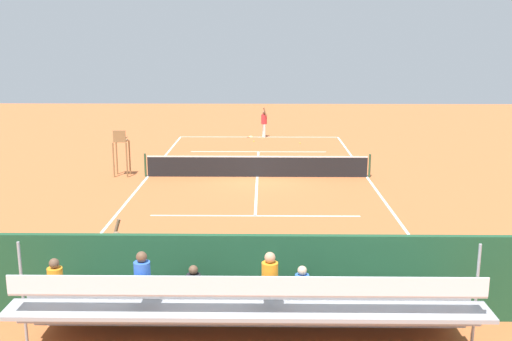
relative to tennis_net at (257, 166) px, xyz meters
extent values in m
plane|color=#BC6033|center=(0.00, 0.00, -0.50)|extent=(60.00, 60.00, 0.00)
cube|color=white|center=(0.00, -11.00, -0.50)|extent=(10.00, 0.10, 0.01)
cube|color=white|center=(0.00, 11.00, -0.50)|extent=(10.00, 0.10, 0.01)
cube|color=white|center=(-5.00, 0.00, -0.50)|extent=(0.10, 22.00, 0.01)
cube|color=white|center=(5.00, 0.00, -0.50)|extent=(0.10, 22.00, 0.01)
cube|color=white|center=(0.00, -6.05, -0.50)|extent=(7.50, 0.10, 0.01)
cube|color=white|center=(0.00, 6.05, -0.50)|extent=(7.50, 0.10, 0.01)
cube|color=white|center=(0.00, 0.00, -0.50)|extent=(0.10, 12.10, 0.01)
cube|color=white|center=(0.00, -11.00, -0.50)|extent=(0.10, 0.30, 0.01)
cube|color=black|center=(0.00, 0.00, -0.05)|extent=(10.00, 0.02, 0.91)
cube|color=white|center=(0.00, 0.00, 0.44)|extent=(10.00, 0.04, 0.06)
cylinder|color=#2D5133|center=(-5.10, 0.00, 0.03)|extent=(0.10, 0.10, 1.07)
cylinder|color=#2D5133|center=(5.10, 0.00, 0.03)|extent=(0.10, 0.10, 1.07)
cube|color=#1E4C2D|center=(0.00, 14.00, 0.50)|extent=(18.00, 0.16, 2.00)
cube|color=#9EA0A5|center=(0.00, 14.35, -0.28)|extent=(9.00, 0.10, 0.45)
cube|color=#9EA0A5|center=(0.00, 14.70, -0.09)|extent=(9.00, 0.80, 0.08)
cube|color=#9EA0A5|center=(0.00, 14.32, -0.28)|extent=(9.00, 0.04, 0.45)
cube|color=silver|center=(0.00, 14.80, 0.33)|extent=(8.60, 0.36, 0.04)
cube|color=silver|center=(0.00, 14.98, 0.53)|extent=(8.60, 0.03, 0.36)
cube|color=#9EA0A5|center=(0.00, 15.50, 0.36)|extent=(9.00, 0.80, 0.08)
cube|color=#9EA0A5|center=(0.00, 15.12, 0.17)|extent=(9.00, 0.04, 0.45)
cube|color=silver|center=(0.00, 15.60, 0.78)|extent=(8.60, 0.36, 0.04)
cube|color=silver|center=(0.00, 15.78, 0.98)|extent=(8.60, 0.03, 0.36)
cube|color=#9EA0A5|center=(0.00, 16.30, 0.81)|extent=(9.00, 0.80, 0.08)
cube|color=#9EA0A5|center=(0.00, 15.92, 0.62)|extent=(9.00, 0.04, 0.45)
cube|color=silver|center=(0.00, 16.40, 1.23)|extent=(8.60, 0.36, 0.04)
cube|color=silver|center=(0.00, 16.58, 1.43)|extent=(8.60, 0.03, 0.36)
cylinder|color=#9EA0A5|center=(-4.50, 15.50, 0.67)|extent=(0.06, 0.06, 2.35)
cylinder|color=#9EA0A5|center=(4.50, 15.50, 0.67)|extent=(0.06, 0.06, 2.35)
cube|color=#2D2D33|center=(-1.11, 14.63, 0.37)|extent=(0.32, 0.40, 0.12)
cylinder|color=blue|center=(-1.11, 14.75, 0.65)|extent=(0.30, 0.30, 0.45)
sphere|color=beige|center=(-1.11, 14.75, 0.98)|extent=(0.20, 0.20, 0.20)
cube|color=#2D2D33|center=(1.91, 16.23, 1.27)|extent=(0.32, 0.40, 0.12)
cylinder|color=blue|center=(1.91, 16.35, 1.55)|extent=(0.30, 0.30, 0.45)
sphere|color=brown|center=(1.91, 16.35, 1.88)|extent=(0.20, 0.20, 0.20)
cube|color=#2D2D33|center=(3.80, 15.43, 0.82)|extent=(0.32, 0.40, 0.12)
cylinder|color=orange|center=(3.80, 15.55, 1.10)|extent=(0.30, 0.30, 0.45)
sphere|color=brown|center=(3.80, 15.55, 1.43)|extent=(0.20, 0.20, 0.20)
cube|color=#2D2D33|center=(1.17, 14.63, 0.37)|extent=(0.32, 0.40, 0.12)
cylinder|color=black|center=(1.17, 14.75, 0.65)|extent=(0.30, 0.30, 0.45)
sphere|color=brown|center=(1.17, 14.75, 0.98)|extent=(0.20, 0.20, 0.20)
cube|color=#2D2D33|center=(-0.42, 16.23, 1.27)|extent=(0.32, 0.40, 0.12)
cylinder|color=orange|center=(-0.42, 16.35, 1.55)|extent=(0.30, 0.30, 0.45)
sphere|color=tan|center=(-0.42, 16.35, 1.88)|extent=(0.20, 0.20, 0.20)
cylinder|color=olive|center=(5.90, -0.45, 0.30)|extent=(0.07, 0.07, 1.60)
cylinder|color=olive|center=(6.50, -0.45, 0.30)|extent=(0.07, 0.07, 1.60)
cylinder|color=olive|center=(5.90, 0.15, 0.30)|extent=(0.07, 0.07, 1.60)
cylinder|color=olive|center=(6.50, 0.15, 0.30)|extent=(0.07, 0.07, 1.60)
cube|color=olive|center=(6.20, -0.15, 1.13)|extent=(0.56, 0.56, 0.06)
cube|color=olive|center=(6.20, 0.09, 1.40)|extent=(0.56, 0.06, 0.48)
cube|color=olive|center=(5.94, -0.15, 1.28)|extent=(0.04, 0.48, 0.04)
cube|color=olive|center=(6.46, -0.15, 1.28)|extent=(0.04, 0.48, 0.04)
cube|color=#9E754C|center=(-2.34, 13.20, -0.05)|extent=(1.80, 0.40, 0.05)
cylinder|color=#9E754C|center=(-3.09, 13.20, -0.28)|extent=(0.06, 0.06, 0.45)
cylinder|color=#9E754C|center=(-1.59, 13.20, -0.28)|extent=(0.06, 0.06, 0.45)
cube|color=#9E754C|center=(-2.34, 13.38, 0.25)|extent=(1.80, 0.04, 0.36)
cube|color=black|center=(-0.56, 13.40, -0.32)|extent=(0.90, 0.36, 0.36)
cylinder|color=white|center=(-0.28, -11.05, -0.08)|extent=(0.14, 0.14, 0.85)
cylinder|color=white|center=(-0.33, -10.84, -0.08)|extent=(0.14, 0.14, 0.85)
cylinder|color=red|center=(-0.31, -10.94, 0.65)|extent=(0.43, 0.43, 0.60)
sphere|color=#8C6647|center=(-0.31, -10.94, 1.06)|extent=(0.22, 0.22, 0.22)
cylinder|color=#8C6647|center=(-0.36, -10.73, 1.15)|extent=(0.26, 0.15, 0.55)
cylinder|color=#8C6647|center=(-0.26, -11.16, 0.68)|extent=(0.11, 0.11, 0.50)
cylinder|color=black|center=(0.68, -10.91, -0.49)|extent=(0.15, 0.26, 0.03)
torus|color=#D8CC4C|center=(0.56, -11.15, -0.49)|extent=(0.41, 0.41, 0.02)
cylinder|color=white|center=(0.56, -11.15, -0.49)|extent=(0.25, 0.25, 0.00)
sphere|color=#CCDB33|center=(-2.46, -8.68, -0.47)|extent=(0.07, 0.07, 0.07)
sphere|color=#CCDB33|center=(0.31, -9.24, -0.47)|extent=(0.07, 0.07, 0.07)
cylinder|color=#232328|center=(3.23, 12.94, -0.08)|extent=(0.14, 0.14, 0.85)
cylinder|color=#232328|center=(3.29, 12.72, -0.08)|extent=(0.14, 0.14, 0.85)
cylinder|color=green|center=(3.26, 12.83, 0.65)|extent=(0.43, 0.43, 0.60)
sphere|color=#8C6647|center=(3.26, 12.83, 1.06)|extent=(0.22, 0.22, 0.22)
cylinder|color=#8C6647|center=(3.31, 12.62, 1.15)|extent=(0.26, 0.15, 0.55)
cylinder|color=#8C6647|center=(3.21, 13.04, 0.68)|extent=(0.11, 0.11, 0.50)
camera|label=1|loc=(-0.30, 26.51, 5.78)|focal=41.95mm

